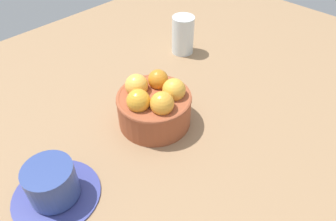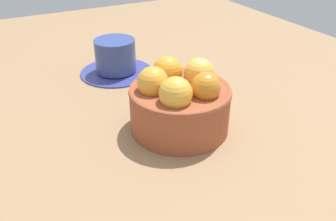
{
  "view_description": "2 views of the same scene",
  "coord_description": "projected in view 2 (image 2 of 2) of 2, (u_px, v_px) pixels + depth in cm",
  "views": [
    {
      "loc": [
        -33.07,
        -36.3,
        47.13
      ],
      "look_at": [
        1.82,
        -2.24,
        3.35
      ],
      "focal_mm": 33.24,
      "sensor_mm": 36.0,
      "label": 1
    },
    {
      "loc": [
        41.28,
        -23.9,
        31.05
      ],
      "look_at": [
        0.74,
        -2.47,
        4.24
      ],
      "focal_mm": 37.96,
      "sensor_mm": 36.0,
      "label": 2
    }
  ],
  "objects": [
    {
      "name": "terracotta_bowl",
      "position": [
        180.0,
        101.0,
        0.54
      ],
      "size": [
        15.63,
        15.63,
        10.68
      ],
      "color": "#9E4C2D",
      "rests_on": "ground_plane"
    },
    {
      "name": "ground_plane",
      "position": [
        179.0,
        139.0,
        0.58
      ],
      "size": [
        158.41,
        116.98,
        4.26
      ],
      "primitive_type": "cube",
      "color": "#997551"
    },
    {
      "name": "coffee_cup",
      "position": [
        116.0,
        59.0,
        0.74
      ],
      "size": [
        15.16,
        15.16,
        7.23
      ],
      "color": "#393F8B",
      "rests_on": "ground_plane"
    }
  ]
}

